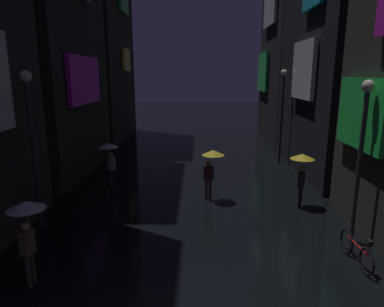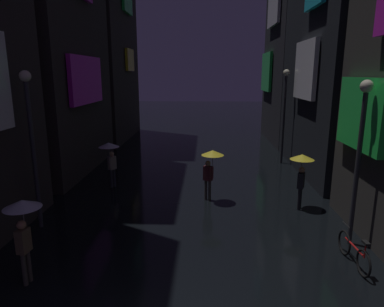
{
  "view_description": "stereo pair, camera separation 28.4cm",
  "coord_description": "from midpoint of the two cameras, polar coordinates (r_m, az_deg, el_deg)",
  "views": [
    {
      "loc": [
        0.26,
        -4.68,
        5.09
      ],
      "look_at": [
        0.0,
        9.5,
        1.76
      ],
      "focal_mm": 32.0,
      "sensor_mm": 36.0,
      "label": 1
    },
    {
      "loc": [
        0.55,
        -4.68,
        5.09
      ],
      "look_at": [
        0.0,
        9.5,
        1.76
      ],
      "focal_mm": 32.0,
      "sensor_mm": 36.0,
      "label": 2
    }
  ],
  "objects": [
    {
      "name": "streetlamp_right_near",
      "position": [
        10.99,
        26.89,
        1.48
      ],
      "size": [
        0.36,
        0.36,
        4.93
      ],
      "color": "#2D2D33",
      "rests_on": "ground"
    },
    {
      "name": "pedestrian_foreground_right_yellow",
      "position": [
        13.61,
        18.38,
        -2.04
      ],
      "size": [
        0.9,
        0.9,
        2.12
      ],
      "color": "black",
      "rests_on": "ground"
    },
    {
      "name": "bicycle_parked_at_storefront",
      "position": [
        10.63,
        26.07,
        -14.49
      ],
      "size": [
        0.17,
        1.82,
        0.96
      ],
      "color": "black",
      "rests_on": "ground"
    },
    {
      "name": "building_right_mid",
      "position": [
        19.76,
        25.14,
        22.1
      ],
      "size": [
        4.25,
        8.89,
        17.09
      ],
      "color": "black",
      "rests_on": "ground"
    },
    {
      "name": "building_left_far",
      "position": [
        28.59,
        -15.1,
        23.19
      ],
      "size": [
        4.25,
        8.59,
        20.48
      ],
      "color": "#2D2826",
      "rests_on": "ground"
    },
    {
      "name": "pedestrian_midstreet_left_clear",
      "position": [
        15.62,
        -13.02,
        0.2
      ],
      "size": [
        0.9,
        0.9,
        2.12
      ],
      "color": "#2D2D38",
      "rests_on": "ground"
    },
    {
      "name": "streetlamp_left_near",
      "position": [
        12.01,
        -24.62,
        3.3
      ],
      "size": [
        0.36,
        0.36,
        5.19
      ],
      "color": "#2D2D33",
      "rests_on": "ground"
    },
    {
      "name": "streetlamp_right_far",
      "position": [
        20.11,
        15.56,
        7.73
      ],
      "size": [
        0.36,
        0.36,
        5.32
      ],
      "color": "#2D2D33",
      "rests_on": "ground"
    },
    {
      "name": "pedestrian_foreground_left_clear",
      "position": [
        9.29,
        -25.58,
        -9.75
      ],
      "size": [
        0.9,
        0.9,
        2.12
      ],
      "color": "#38332D",
      "rests_on": "ground"
    },
    {
      "name": "pedestrian_midstreet_centre_yellow",
      "position": [
        13.71,
        3.79,
        -1.27
      ],
      "size": [
        0.9,
        0.9,
        2.12
      ],
      "color": "#38332D",
      "rests_on": "ground"
    }
  ]
}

